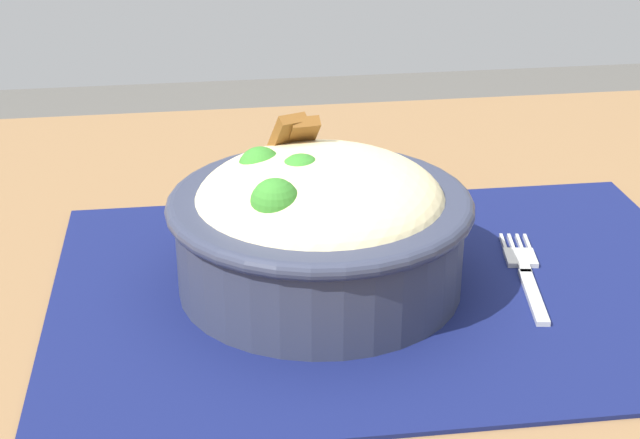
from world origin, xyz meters
The scene contains 4 objects.
table centered at (0.00, 0.00, 0.67)m, with size 1.29×0.90×0.72m.
placemat centered at (0.03, 0.03, 0.73)m, with size 0.46×0.32×0.00m, color #11194C.
bowl centered at (-0.02, 0.04, 0.77)m, with size 0.21×0.21×0.11m.
fork centered at (0.13, 0.03, 0.73)m, with size 0.04×0.14×0.00m.
Camera 1 is at (-0.10, -0.54, 1.05)m, focal length 53.62 mm.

